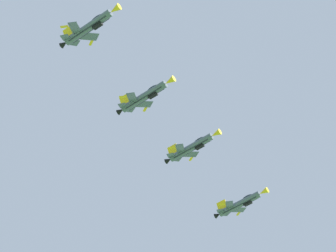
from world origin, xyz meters
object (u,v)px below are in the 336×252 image
object	(u,v)px
fighter_jet_lead	(241,203)
fighter_jet_left_wing	(192,147)
fighter_jet_right_wing	(145,96)
fighter_jet_left_outer	(89,27)

from	to	relation	value
fighter_jet_lead	fighter_jet_left_wing	size ratio (longest dim) A/B	1.00
fighter_jet_lead	fighter_jet_right_wing	size ratio (longest dim) A/B	1.00
fighter_jet_right_wing	fighter_jet_left_outer	distance (m)	21.03
fighter_jet_left_wing	fighter_jet_lead	bearing A→B (deg)	-179.56
fighter_jet_right_wing	fighter_jet_left_outer	bearing A→B (deg)	3.02
fighter_jet_left_wing	fighter_jet_right_wing	size ratio (longest dim) A/B	1.00
fighter_jet_right_wing	fighter_jet_left_outer	size ratio (longest dim) A/B	1.00
fighter_jet_left_wing	fighter_jet_left_outer	distance (m)	40.17
fighter_jet_right_wing	fighter_jet_left_wing	bearing A→B (deg)	-179.50
fighter_jet_lead	fighter_jet_right_wing	distance (m)	41.41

